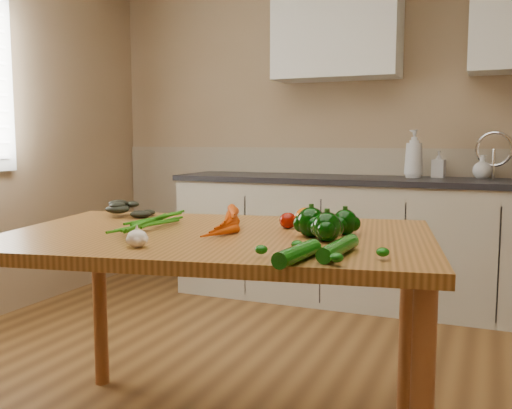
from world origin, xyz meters
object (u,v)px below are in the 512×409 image
at_px(soap_bottle_c, 482,167).
at_px(zucchini_a, 339,248).
at_px(pepper_a, 311,222).
at_px(leafy_greens, 132,204).
at_px(tomato_b, 305,217).
at_px(soap_bottle_b, 439,164).
at_px(pepper_c, 327,227).
at_px(soap_bottle_a, 414,154).
at_px(tomato_c, 331,221).
at_px(tomato_a, 288,221).
at_px(carrot_bunch, 202,221).
at_px(garlic_bulb, 137,238).
at_px(table, 217,257).
at_px(zucchini_b, 298,253).
at_px(pepper_b, 345,222).

distance_m(soap_bottle_c, zucchini_a, 2.57).
bearing_deg(pepper_a, zucchini_a, -59.00).
xyz_separation_m(leafy_greens, tomato_b, (0.79, 0.04, -0.02)).
height_order(soap_bottle_b, soap_bottle_c, soap_bottle_b).
bearing_deg(pepper_c, soap_bottle_b, 86.25).
xyz_separation_m(soap_bottle_a, pepper_a, (-0.07, -2.16, -0.19)).
bearing_deg(tomato_c, tomato_a, -165.51).
bearing_deg(soap_bottle_a, carrot_bunch, 42.47).
distance_m(soap_bottle_c, garlic_bulb, 2.83).
bearing_deg(soap_bottle_c, carrot_bunch, 116.37).
relative_size(table, carrot_bunch, 5.92).
xyz_separation_m(garlic_bulb, zucchini_a, (0.62, 0.11, -0.00)).
bearing_deg(table, zucchini_a, -35.20).
height_order(pepper_c, zucchini_b, pepper_c).
relative_size(pepper_b, tomato_a, 1.33).
height_order(garlic_bulb, tomato_c, tomato_c).
distance_m(leafy_greens, pepper_a, 0.91).
height_order(soap_bottle_a, tomato_b, soap_bottle_a).
xyz_separation_m(soap_bottle_c, carrot_bunch, (-0.92, -2.29, -0.12)).
xyz_separation_m(pepper_a, tomato_c, (0.02, 0.19, -0.02)).
relative_size(soap_bottle_a, pepper_b, 3.70).
bearing_deg(soap_bottle_c, soap_bottle_b, 50.64).
bearing_deg(pepper_a, garlic_bulb, -138.60).
height_order(soap_bottle_c, tomato_a, soap_bottle_c).
xyz_separation_m(soap_bottle_c, pepper_b, (-0.41, -2.17, -0.11)).
height_order(carrot_bunch, tomato_a, carrot_bunch).
height_order(tomato_b, zucchini_b, tomato_b).
xyz_separation_m(table, soap_bottle_c, (0.85, 2.31, 0.25)).
height_order(zucchini_a, zucchini_b, same).
distance_m(soap_bottle_a, soap_bottle_b, 0.19).
bearing_deg(soap_bottle_a, table, 44.30).
bearing_deg(soap_bottle_c, pepper_c, 127.70).
xyz_separation_m(pepper_b, tomato_c, (-0.08, 0.09, -0.01)).
relative_size(carrot_bunch, pepper_a, 2.79).
relative_size(pepper_b, tomato_c, 1.33).
distance_m(table, leafy_greens, 0.61).
height_order(tomato_b, zucchini_a, tomato_b).
xyz_separation_m(soap_bottle_c, pepper_c, (-0.43, -2.33, -0.11)).
bearing_deg(zucchini_b, table, 140.14).
distance_m(table, tomato_c, 0.45).
distance_m(garlic_bulb, pepper_a, 0.60).
relative_size(soap_bottle_c, tomato_c, 2.37).
distance_m(soap_bottle_b, garlic_bulb, 2.74).
distance_m(leafy_greens, pepper_c, 0.99).
bearing_deg(leafy_greens, garlic_bulb, -54.04).
height_order(leafy_greens, tomato_c, leafy_greens).
relative_size(table, soap_bottle_c, 10.64).
distance_m(soap_bottle_a, tomato_b, 1.95).
bearing_deg(leafy_greens, carrot_bunch, -26.18).
bearing_deg(pepper_b, table, -162.10).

